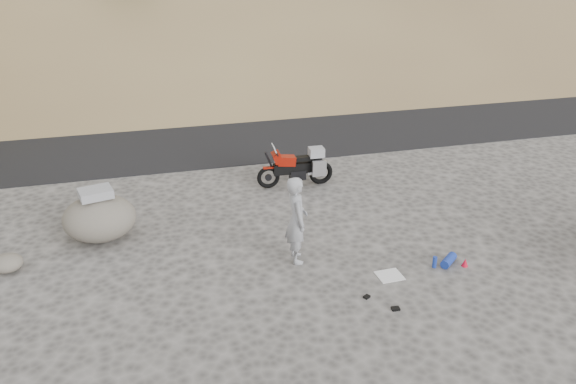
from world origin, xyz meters
name	(u,v)px	position (x,y,z in m)	size (l,w,h in m)	color
ground	(344,253)	(0.00, 0.00, 0.00)	(140.00, 140.00, 0.00)	#464340
road	(258,127)	(0.00, 9.00, 0.00)	(120.00, 7.00, 0.05)	black
motorcycle	(299,167)	(0.03, 3.72, 0.54)	(2.11, 0.63, 1.25)	black
man	(296,259)	(-1.05, 0.02, 0.00)	(0.68, 0.45, 1.88)	#939498
boulder	(99,218)	(-5.04, 1.97, 0.53)	(1.64, 1.41, 1.21)	#524D46
small_rock	(7,263)	(-6.83, 1.05, 0.18)	(0.76, 0.72, 0.37)	#524D46
gear_white_cloth	(390,276)	(0.59, -1.07, 0.01)	(0.50, 0.44, 0.02)	white
gear_blue_mat	(449,260)	(1.95, -0.97, 0.09)	(0.19, 0.19, 0.47)	#19339A
gear_bottle	(435,262)	(1.61, -1.00, 0.12)	(0.09, 0.09, 0.24)	#19339A
gear_funnel	(465,262)	(2.24, -1.12, 0.09)	(0.14, 0.14, 0.17)	red
gear_glove_a	(396,309)	(0.24, -2.13, 0.02)	(0.15, 0.11, 0.04)	black
gear_glove_b	(367,297)	(-0.13, -1.65, 0.02)	(0.12, 0.09, 0.04)	black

